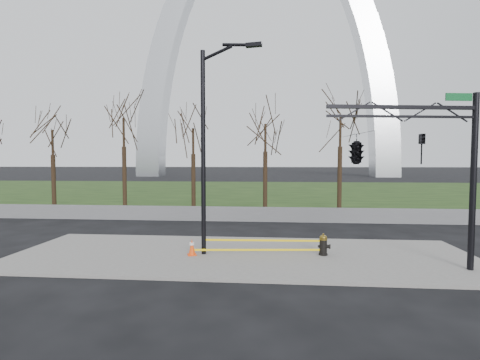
# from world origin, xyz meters

# --- Properties ---
(ground) EXTENTS (500.00, 500.00, 0.00)m
(ground) POSITION_xyz_m (0.00, 0.00, 0.00)
(ground) COLOR black
(ground) RESTS_ON ground
(sidewalk) EXTENTS (18.00, 6.00, 0.10)m
(sidewalk) POSITION_xyz_m (0.00, 0.00, 0.05)
(sidewalk) COLOR slate
(sidewalk) RESTS_ON ground
(grass_strip) EXTENTS (120.00, 40.00, 0.06)m
(grass_strip) POSITION_xyz_m (0.00, 30.00, 0.03)
(grass_strip) COLOR #1C3212
(grass_strip) RESTS_ON ground
(guardrail) EXTENTS (60.00, 0.30, 0.90)m
(guardrail) POSITION_xyz_m (0.00, 8.00, 0.45)
(guardrail) COLOR #59595B
(guardrail) RESTS_ON ground
(gateway_arch) EXTENTS (66.00, 6.00, 65.00)m
(gateway_arch) POSITION_xyz_m (0.00, 75.00, 32.50)
(gateway_arch) COLOR silver
(gateway_arch) RESTS_ON ground
(tree_row) EXTENTS (31.25, 4.00, 7.64)m
(tree_row) POSITION_xyz_m (-7.38, 12.00, 3.82)
(tree_row) COLOR black
(tree_row) RESTS_ON ground
(fire_hydrant) EXTENTS (0.53, 0.34, 0.85)m
(fire_hydrant) POSITION_xyz_m (3.19, 0.08, 0.49)
(fire_hydrant) COLOR black
(fire_hydrant) RESTS_ON sidewalk
(traffic_cone) EXTENTS (0.42, 0.42, 0.64)m
(traffic_cone) POSITION_xyz_m (-1.92, -0.36, 0.42)
(traffic_cone) COLOR #FD470D
(traffic_cone) RESTS_ON sidewalk
(street_light) EXTENTS (2.38, 0.56, 8.21)m
(street_light) POSITION_xyz_m (-1.27, -0.16, 4.69)
(street_light) COLOR black
(street_light) RESTS_ON ground
(traffic_signal_mast) EXTENTS (5.06, 2.53, 6.00)m
(traffic_signal_mast) POSITION_xyz_m (4.63, -1.83, 4.15)
(traffic_signal_mast) COLOR black
(traffic_signal_mast) RESTS_ON ground
(caution_tape) EXTENTS (5.10, 0.45, 0.43)m
(caution_tape) POSITION_xyz_m (0.73, -0.08, 0.47)
(caution_tape) COLOR yellow
(caution_tape) RESTS_ON ground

